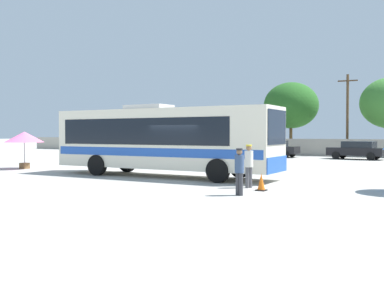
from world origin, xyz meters
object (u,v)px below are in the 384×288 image
attendant_by_bus_door (249,163)px  traffic_cone_on_apron (261,182)px  parked_car_leftmost_black (165,146)px  parked_car_third_black (275,148)px  coach_bus_cream_blue (161,138)px  vendor_umbrella_secondary_pink (24,138)px  utility_pole_near (347,113)px  parked_car_rightmost_black (357,150)px  passenger_waiting_on_apron (239,169)px  roadside_tree_midleft (291,105)px  roadside_tree_left (248,118)px  parked_car_second_red (205,147)px

attendant_by_bus_door → traffic_cone_on_apron: 1.15m
parked_car_leftmost_black → traffic_cone_on_apron: bearing=-48.4°
traffic_cone_on_apron → parked_car_third_black: bearing=109.8°
parked_car_leftmost_black → traffic_cone_on_apron: parked_car_leftmost_black is taller
coach_bus_cream_blue → parked_car_third_black: 20.17m
coach_bus_cream_blue → traffic_cone_on_apron: (6.38, -2.57, -1.59)m
vendor_umbrella_secondary_pink → utility_pole_near: utility_pole_near is taller
coach_bus_cream_blue → parked_car_third_black: coach_bus_cream_blue is taller
attendant_by_bus_door → parked_car_leftmost_black: size_ratio=0.39×
parked_car_leftmost_black → utility_pole_near: bearing=14.6°
attendant_by_bus_door → parked_car_rightmost_black: 22.25m
coach_bus_cream_blue → passenger_waiting_on_apron: 7.54m
vendor_umbrella_secondary_pink → roadside_tree_midleft: 29.05m
parked_car_rightmost_black → traffic_cone_on_apron: bearing=-87.2°
roadside_tree_midleft → traffic_cone_on_apron: 31.88m
parked_car_rightmost_black → roadside_tree_left: 15.43m
coach_bus_cream_blue → attendant_by_bus_door: bearing=-19.7°
parked_car_leftmost_black → roadside_tree_left: size_ratio=0.82×
parked_car_third_black → parked_car_rightmost_black: (7.04, 0.17, -0.00)m
roadside_tree_left → coach_bus_cream_blue: bearing=-74.1°
parked_car_leftmost_black → parked_car_rightmost_black: parked_car_rightmost_black is taller
coach_bus_cream_blue → attendant_by_bus_door: (5.62, -2.01, -0.93)m
utility_pole_near → roadside_tree_left: size_ratio=1.47×
vendor_umbrella_secondary_pink → parked_car_rightmost_black: vendor_umbrella_secondary_pink is taller
parked_car_rightmost_black → utility_pole_near: (-1.91, 5.25, 3.24)m
parked_car_rightmost_black → coach_bus_cream_blue: bearing=-104.6°
roadside_tree_midleft → traffic_cone_on_apron: roadside_tree_midleft is taller
attendant_by_bus_door → passenger_waiting_on_apron: 2.21m
coach_bus_cream_blue → attendant_by_bus_door: 6.04m
vendor_umbrella_secondary_pink → traffic_cone_on_apron: size_ratio=3.60×
parked_car_second_red → traffic_cone_on_apron: size_ratio=7.10×
attendant_by_bus_door → roadside_tree_midleft: bearing=106.0°
parked_car_third_black → roadside_tree_left: roadside_tree_left is taller
coach_bus_cream_blue → parked_car_second_red: size_ratio=2.58×
attendant_by_bus_door → roadside_tree_left: roadside_tree_left is taller
vendor_umbrella_secondary_pink → utility_pole_near: size_ratio=0.30×
roadside_tree_left → traffic_cone_on_apron: (14.27, -30.26, -3.53)m
parked_car_second_red → roadside_tree_midleft: roadside_tree_midleft is taller
parked_car_rightmost_black → roadside_tree_midleft: 11.76m
passenger_waiting_on_apron → vendor_umbrella_secondary_pink: bearing=167.0°
vendor_umbrella_secondary_pink → parked_car_third_black: vendor_umbrella_secondary_pink is taller
parked_car_second_red → traffic_cone_on_apron: (15.40, -22.65, -0.46)m
attendant_by_bus_door → roadside_tree_midleft: size_ratio=0.22×
passenger_waiting_on_apron → parked_car_rightmost_black: size_ratio=0.35×
parked_car_rightmost_black → utility_pole_near: 6.46m
vendor_umbrella_secondary_pink → parked_car_rightmost_black: size_ratio=0.50×
attendant_by_bus_door → parked_car_third_black: 23.28m
attendant_by_bus_door → parked_car_second_red: (-14.64, 22.09, -0.19)m
passenger_waiting_on_apron → utility_pole_near: (-2.86, 29.63, 3.11)m
parked_car_rightmost_black → roadside_tree_midleft: roadside_tree_midleft is taller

